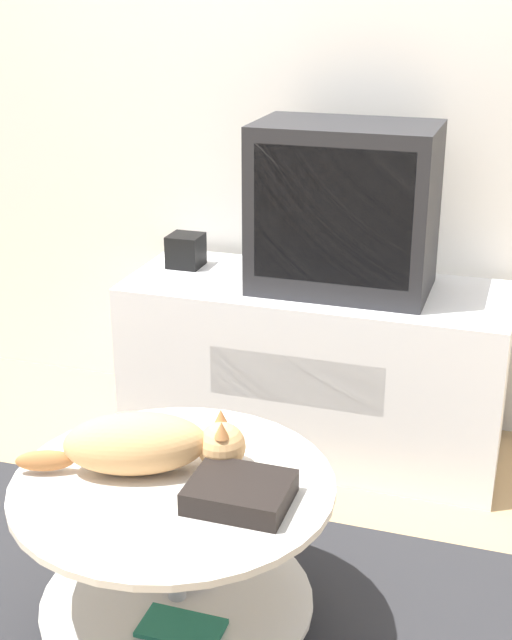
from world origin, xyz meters
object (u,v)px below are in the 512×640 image
tv (344,208)px  speaker (186,251)px  cat (148,443)px  dvd_box (240,492)px

tv → speaker: 0.61m
cat → tv: bearing=56.5°
speaker → dvd_box: speaker is taller
tv → dvd_box: 1.17m
tv → speaker: bearing=173.8°
tv → dvd_box: bearing=-88.5°
dvd_box → cat: size_ratio=0.43×
speaker → cat: 1.16m
tv → cat: (-0.22, -1.04, -0.33)m
speaker → tv: bearing=-6.2°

